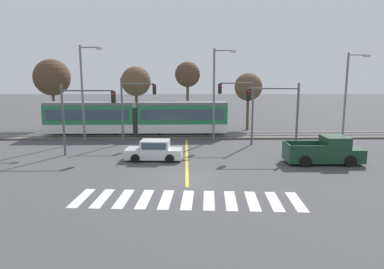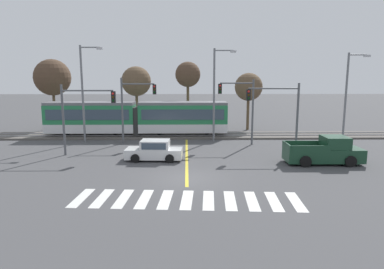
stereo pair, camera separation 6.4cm
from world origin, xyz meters
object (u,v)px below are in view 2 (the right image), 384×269
object	(u,v)px
sedan_crossing	(154,151)
street_lamp_east	(348,92)
bare_tree_east	(188,75)
bare_tree_far_west	(52,78)
light_rail_tram	(137,117)
traffic_light_mid_right	(279,107)
traffic_light_far_right	(241,102)
traffic_light_far_left	(134,101)
street_lamp_west	(84,88)
street_lamp_centre	(216,90)
bare_tree_far_east	(249,87)
bare_tree_west	(136,82)
pickup_truck	(325,152)
traffic_light_mid_left	(82,109)

from	to	relation	value
sedan_crossing	street_lamp_east	xyz separation A→B (m)	(17.67, 7.05, 4.05)
bare_tree_east	bare_tree_far_west	bearing A→B (deg)	177.96
light_rail_tram	traffic_light_mid_right	size ratio (longest dim) A/B	3.24
traffic_light_far_right	bare_tree_east	bearing A→B (deg)	116.70
traffic_light_far_right	bare_tree_far_west	bearing A→B (deg)	154.08
traffic_light_far_left	street_lamp_west	world-z (taller)	street_lamp_west
street_lamp_centre	bare_tree_far_west	world-z (taller)	street_lamp_centre
bare_tree_east	street_lamp_east	bearing A→B (deg)	-28.32
traffic_light_far_right	bare_tree_far_east	distance (m)	9.16
bare_tree_west	bare_tree_east	bearing A→B (deg)	2.81
light_rail_tram	street_lamp_centre	size ratio (longest dim) A/B	2.10
sedan_crossing	street_lamp_west	bearing A→B (deg)	134.54
pickup_truck	street_lamp_east	world-z (taller)	street_lamp_east
bare_tree_far_west	bare_tree_far_east	distance (m)	22.94
light_rail_tram	traffic_light_far_left	world-z (taller)	traffic_light_far_left
traffic_light_far_left	street_lamp_east	xyz separation A→B (m)	(20.10, 0.64, 0.81)
light_rail_tram	bare_tree_east	size ratio (longest dim) A/B	2.35
traffic_light_mid_right	traffic_light_far_right	bearing A→B (deg)	124.02
traffic_light_mid_left	bare_tree_far_west	xyz separation A→B (m)	(-7.52, 14.02, 2.32)
traffic_light_far_right	traffic_light_far_left	world-z (taller)	traffic_light_far_left
traffic_light_mid_left	traffic_light_mid_right	world-z (taller)	traffic_light_mid_right
traffic_light_mid_right	bare_tree_far_east	distance (m)	12.55
sedan_crossing	traffic_light_mid_right	bearing A→B (deg)	11.65
bare_tree_west	bare_tree_east	size ratio (longest dim) A/B	0.93
traffic_light_far_left	bare_tree_far_east	distance (m)	14.55
traffic_light_mid_left	traffic_light_mid_right	bearing A→B (deg)	1.13
traffic_light_mid_left	traffic_light_mid_right	size ratio (longest dim) A/B	0.98
traffic_light_far_right	street_lamp_west	xyz separation A→B (m)	(-14.47, 1.51, 1.15)
street_lamp_centre	street_lamp_west	bearing A→B (deg)	-178.32
bare_tree_west	traffic_light_mid_right	bearing A→B (deg)	-44.22
bare_tree_west	bare_tree_east	xyz separation A→B (m)	(5.96, 0.29, 0.74)
traffic_light_mid_right	traffic_light_far_left	bearing A→B (deg)	160.35
traffic_light_mid_right	bare_tree_east	distance (m)	15.22
traffic_light_far_right	traffic_light_far_left	bearing A→B (deg)	175.88
street_lamp_east	light_rail_tram	bearing A→B (deg)	171.33
traffic_light_mid_left	traffic_light_far_left	world-z (taller)	traffic_light_far_left
pickup_truck	street_lamp_centre	world-z (taller)	street_lamp_centre
traffic_light_mid_left	bare_tree_east	world-z (taller)	bare_tree_east
sedan_crossing	traffic_light_far_left	world-z (taller)	traffic_light_far_left
traffic_light_mid_left	traffic_light_far_right	bearing A→B (deg)	16.89
bare_tree_east	sedan_crossing	bearing A→B (deg)	-99.74
pickup_truck	bare_tree_far_east	xyz separation A→B (m)	(-2.77, 15.77, 4.12)
bare_tree_far_west	bare_tree_east	size ratio (longest dim) A/B	1.04
traffic_light_mid_right	traffic_light_far_left	world-z (taller)	traffic_light_far_left
bare_tree_east	bare_tree_far_east	distance (m)	7.16
traffic_light_mid_right	bare_tree_far_west	distance (m)	26.97
traffic_light_mid_left	bare_tree_far_east	bearing A→B (deg)	39.82
bare_tree_west	bare_tree_far_east	bearing A→B (deg)	-1.57
sedan_crossing	bare_tree_far_east	world-z (taller)	bare_tree_far_east
pickup_truck	street_lamp_west	bearing A→B (deg)	156.53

